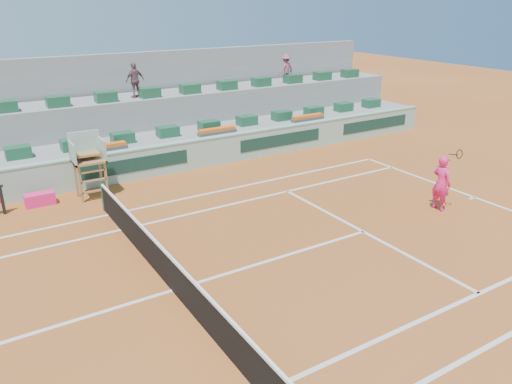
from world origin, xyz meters
The scene contains 15 objects.
ground centered at (0.00, 0.00, 0.00)m, with size 90.00×90.00×0.00m, color brown.
seating_tier_lower centered at (0.00, 10.70, 0.60)m, with size 36.00×4.00×1.20m, color gray.
seating_tier_upper centered at (0.00, 12.30, 1.30)m, with size 36.00×2.40×2.60m, color gray.
stadium_back_wall centered at (0.00, 13.90, 2.20)m, with size 36.00×0.40×4.40m, color gray.
player_bag centered at (-1.78, 7.61, 0.22)m, with size 1.00×0.44×0.44m, color #FF2173.
spectator_mid centered at (3.46, 11.97, 3.38)m, with size 0.91×0.38×1.56m, color #6E4953.
spectator_right centered at (11.71, 11.96, 3.34)m, with size 0.95×0.55×1.48m, color #91485B.
court_lines centered at (0.00, 0.00, 0.01)m, with size 23.89×11.09×0.01m.
tennis_net centered at (0.00, 0.00, 0.53)m, with size 0.10×11.97×1.10m.
advertising_hoarding centered at (0.02, 8.50, 0.63)m, with size 36.00×0.34×1.26m.
umpire_chair centered at (0.00, 7.50, 1.54)m, with size 1.10×0.90×2.40m.
seat_row_lower centered at (0.00, 9.80, 1.42)m, with size 32.90×0.60×0.44m.
seat_row_upper centered at (0.00, 11.70, 2.82)m, with size 32.90×0.60×0.44m.
flower_planters centered at (-1.50, 9.00, 1.33)m, with size 26.80×0.36×0.28m.
tennis_player centered at (9.85, -0.01, 0.97)m, with size 0.47×0.92×2.28m.
Camera 1 is at (-3.85, -10.20, 6.79)m, focal length 35.00 mm.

